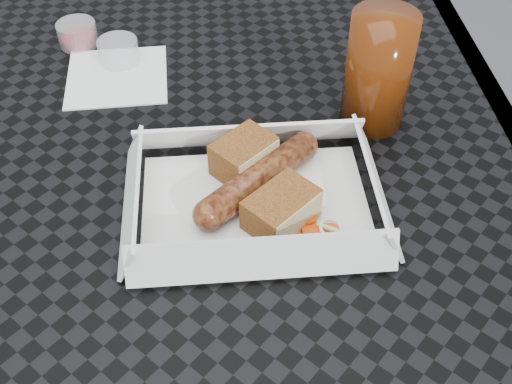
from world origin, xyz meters
TOP-DOWN VIEW (x-y plane):
  - patio_table at (0.00, 0.00)m, footprint 0.80×0.80m
  - food_tray at (0.09, -0.09)m, footprint 0.22×0.15m
  - bratwurst at (0.09, -0.07)m, footprint 0.13×0.12m
  - bread_near at (0.08, -0.04)m, footprint 0.07×0.07m
  - bread_far at (0.11, -0.11)m, footprint 0.08×0.08m
  - veg_garnish at (0.15, -0.12)m, footprint 0.03×0.03m
  - napkin at (-0.06, 0.14)m, footprint 0.12×0.12m
  - condiment_cup_sauce at (-0.11, 0.22)m, footprint 0.05×0.05m
  - condiment_cup_empty at (-0.06, 0.18)m, footprint 0.05×0.05m
  - drink_glass at (0.23, 0.04)m, footprint 0.07×0.07m

SIDE VIEW (x-z plane):
  - patio_table at x=0.00m, z-range 0.30..1.04m
  - napkin at x=-0.06m, z-range 0.74..0.75m
  - food_tray at x=0.09m, z-range 0.74..0.75m
  - veg_garnish at x=0.15m, z-range 0.75..0.75m
  - condiment_cup_sauce at x=-0.11m, z-range 0.74..0.78m
  - condiment_cup_empty at x=-0.06m, z-range 0.74..0.78m
  - bratwurst at x=0.09m, z-range 0.75..0.78m
  - bread_far at x=0.11m, z-range 0.75..0.78m
  - bread_near at x=0.08m, z-range 0.75..0.79m
  - drink_glass at x=0.23m, z-range 0.74..0.88m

